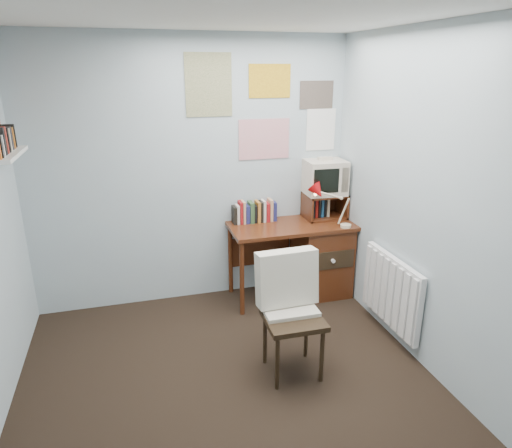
{
  "coord_description": "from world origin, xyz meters",
  "views": [
    {
      "loc": [
        -0.58,
        -2.44,
        2.2
      ],
      "look_at": [
        0.4,
        1.0,
        0.97
      ],
      "focal_mm": 32.0,
      "sensor_mm": 36.0,
      "label": 1
    }
  ],
  "objects_px": {
    "tv_riser": "(324,206)",
    "desk_chair": "(293,320)",
    "crt_tv": "(324,175)",
    "radiator": "(391,291)",
    "desk": "(316,255)",
    "desk_lamp": "(347,209)",
    "wall_shelf": "(4,155)"
  },
  "relations": [
    {
      "from": "tv_riser",
      "to": "wall_shelf",
      "type": "distance_m",
      "value": 2.83
    },
    {
      "from": "crt_tv",
      "to": "tv_riser",
      "type": "bearing_deg",
      "value": -60.37
    },
    {
      "from": "desk_chair",
      "to": "desk_lamp",
      "type": "bearing_deg",
      "value": 48.61
    },
    {
      "from": "desk",
      "to": "desk_lamp",
      "type": "relative_size",
      "value": 3.26
    },
    {
      "from": "desk_chair",
      "to": "radiator",
      "type": "xyz_separation_m",
      "value": [
        0.97,
        0.25,
        -0.03
      ]
    },
    {
      "from": "desk",
      "to": "crt_tv",
      "type": "height_order",
      "value": "crt_tv"
    },
    {
      "from": "tv_riser",
      "to": "radiator",
      "type": "bearing_deg",
      "value": -80.72
    },
    {
      "from": "tv_riser",
      "to": "crt_tv",
      "type": "bearing_deg",
      "value": 116.75
    },
    {
      "from": "desk",
      "to": "radiator",
      "type": "relative_size",
      "value": 1.5
    },
    {
      "from": "crt_tv",
      "to": "radiator",
      "type": "bearing_deg",
      "value": -77.47
    },
    {
      "from": "desk_lamp",
      "to": "wall_shelf",
      "type": "xyz_separation_m",
      "value": [
        -2.77,
        -0.16,
        0.68
      ]
    },
    {
      "from": "radiator",
      "to": "tv_riser",
      "type": "bearing_deg",
      "value": 99.28
    },
    {
      "from": "desk_lamp",
      "to": "tv_riser",
      "type": "bearing_deg",
      "value": 98.41
    },
    {
      "from": "desk_chair",
      "to": "crt_tv",
      "type": "relative_size",
      "value": 2.34
    },
    {
      "from": "tv_riser",
      "to": "desk_chair",
      "type": "bearing_deg",
      "value": -121.85
    },
    {
      "from": "desk_lamp",
      "to": "crt_tv",
      "type": "bearing_deg",
      "value": 99.24
    },
    {
      "from": "desk_lamp",
      "to": "tv_riser",
      "type": "distance_m",
      "value": 0.34
    },
    {
      "from": "desk_lamp",
      "to": "desk",
      "type": "bearing_deg",
      "value": 126.95
    },
    {
      "from": "wall_shelf",
      "to": "desk_chair",
      "type": "bearing_deg",
      "value": -22.8
    },
    {
      "from": "desk_chair",
      "to": "crt_tv",
      "type": "distance_m",
      "value": 1.7
    },
    {
      "from": "desk",
      "to": "tv_riser",
      "type": "distance_m",
      "value": 0.51
    },
    {
      "from": "crt_tv",
      "to": "wall_shelf",
      "type": "xyz_separation_m",
      "value": [
        -2.68,
        -0.51,
        0.43
      ]
    },
    {
      "from": "desk_chair",
      "to": "wall_shelf",
      "type": "xyz_separation_m",
      "value": [
        -1.89,
        0.8,
        1.17
      ]
    },
    {
      "from": "desk",
      "to": "radiator",
      "type": "bearing_deg",
      "value": -72.76
    },
    {
      "from": "tv_riser",
      "to": "radiator",
      "type": "distance_m",
      "value": 1.15
    },
    {
      "from": "desk_lamp",
      "to": "radiator",
      "type": "xyz_separation_m",
      "value": [
        0.09,
        -0.71,
        -0.52
      ]
    },
    {
      "from": "tv_riser",
      "to": "wall_shelf",
      "type": "relative_size",
      "value": 0.65
    },
    {
      "from": "crt_tv",
      "to": "wall_shelf",
      "type": "distance_m",
      "value": 2.76
    },
    {
      "from": "desk",
      "to": "desk_chair",
      "type": "height_order",
      "value": "desk_chair"
    },
    {
      "from": "desk",
      "to": "wall_shelf",
      "type": "height_order",
      "value": "wall_shelf"
    },
    {
      "from": "tv_riser",
      "to": "radiator",
      "type": "height_order",
      "value": "tv_riser"
    },
    {
      "from": "desk_chair",
      "to": "crt_tv",
      "type": "height_order",
      "value": "crt_tv"
    }
  ]
}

